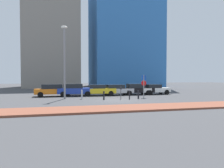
{
  "coord_description": "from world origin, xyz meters",
  "views": [
    {
      "loc": [
        -5.71,
        -20.98,
        2.4
      ],
      "look_at": [
        0.25,
        3.04,
        1.56
      ],
      "focal_mm": 33.74,
      "sensor_mm": 36.0,
      "label": 1
    }
  ],
  "objects": [
    {
      "name": "parked_car_blue",
      "position": [
        -3.94,
        5.58,
        0.81
      ],
      "size": [
        4.35,
        2.11,
        1.54
      ],
      "color": "#1E389E",
      "rests_on": "ground"
    },
    {
      "name": "traffic_bollard_edge",
      "position": [
        2.67,
        0.74,
        0.45
      ],
      "size": [
        0.18,
        0.18,
        0.89
      ],
      "primitive_type": "cylinder",
      "color": "black",
      "rests_on": "ground"
    },
    {
      "name": "parked_car_white",
      "position": [
        6.86,
        5.55,
        0.72
      ],
      "size": [
        4.08,
        1.98,
        1.39
      ],
      "color": "white",
      "rests_on": "ground"
    },
    {
      "name": "parked_car_black",
      "position": [
        4.28,
        5.64,
        0.76
      ],
      "size": [
        4.54,
        2.11,
        1.46
      ],
      "color": "black",
      "rests_on": "ground"
    },
    {
      "name": "building_under_construction",
      "position": [
        -7.3,
        32.19,
        12.04
      ],
      "size": [
        12.01,
        15.89,
        24.08
      ],
      "primitive_type": "cube",
      "color": "gray",
      "rests_on": "ground"
    },
    {
      "name": "ground_plane",
      "position": [
        0.0,
        0.0,
        0.0
      ],
      "size": [
        120.0,
        120.0,
        0.0
      ],
      "primitive_type": "plane",
      "color": "#424244"
    },
    {
      "name": "traffic_bollard_mid",
      "position": [
        -1.23,
        0.6,
        0.45
      ],
      "size": [
        0.17,
        0.17,
        0.9
      ],
      "primitive_type": "cylinder",
      "color": "black",
      "rests_on": "ground"
    },
    {
      "name": "sidewalk_brick",
      "position": [
        0.0,
        -6.09,
        0.07
      ],
      "size": [
        40.0,
        3.13,
        0.14
      ],
      "primitive_type": "cube",
      "color": "brown",
      "rests_on": "ground"
    },
    {
      "name": "traffic_bollard_far",
      "position": [
        1.49,
        0.29,
        0.45
      ],
      "size": [
        0.12,
        0.12,
        0.9
      ],
      "primitive_type": "cylinder",
      "color": "black",
      "rests_on": "ground"
    },
    {
      "name": "building_colorful_midrise",
      "position": [
        10.11,
        30.31,
        15.79
      ],
      "size": [
        16.14,
        14.42,
        31.57
      ],
      "primitive_type": "cube",
      "color": "#3372BF",
      "rests_on": "ground"
    },
    {
      "name": "parked_car_silver",
      "position": [
        1.45,
        5.48,
        0.74
      ],
      "size": [
        4.25,
        1.95,
        1.38
      ],
      "color": "#B7BABF",
      "rests_on": "ground"
    },
    {
      "name": "parking_meter",
      "position": [
        0.66,
        0.72,
        0.87
      ],
      "size": [
        0.18,
        0.14,
        1.33
      ],
      "color": "#4C4C51",
      "rests_on": "ground"
    },
    {
      "name": "parked_car_yellow",
      "position": [
        -0.94,
        5.45,
        0.74
      ],
      "size": [
        4.36,
        2.29,
        1.4
      ],
      "color": "gold",
      "rests_on": "ground"
    },
    {
      "name": "parked_car_orange",
      "position": [
        -6.52,
        5.78,
        0.79
      ],
      "size": [
        4.62,
        2.23,
        1.5
      ],
      "color": "orange",
      "rests_on": "ground"
    },
    {
      "name": "parking_sign_post",
      "position": [
        3.73,
        1.75,
        1.64
      ],
      "size": [
        0.6,
        0.1,
        2.61
      ],
      "color": "gray",
      "rests_on": "ground"
    },
    {
      "name": "traffic_bollard_near",
      "position": [
        -3.42,
        1.74,
        0.51
      ],
      "size": [
        0.16,
        0.16,
        1.02
      ],
      "primitive_type": "cylinder",
      "color": "#B7B7BC",
      "rests_on": "ground"
    },
    {
      "name": "street_lamp",
      "position": [
        -5.21,
        2.45,
        4.59
      ],
      "size": [
        0.7,
        0.36,
        7.91
      ],
      "color": "gray",
      "rests_on": "ground"
    }
  ]
}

